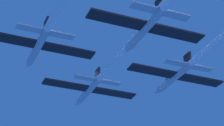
{
  "coord_description": "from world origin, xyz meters",
  "views": [
    {
      "loc": [
        -21.83,
        -62.84,
        -31.2
      ],
      "look_at": [
        0.09,
        -10.0,
        -0.31
      ],
      "focal_mm": 70.94,
      "sensor_mm": 36.0,
      "label": 1
    }
  ],
  "objects": [
    {
      "name": "jet_lead",
      "position": [
        0.28,
        -9.09,
        -0.18
      ],
      "size": [
        15.92,
        39.6,
        2.64
      ],
      "color": "#B2BAC6"
    },
    {
      "name": "jet_right_wing",
      "position": [
        10.77,
        -22.51,
        -0.45
      ],
      "size": [
        15.92,
        46.82,
        2.64
      ],
      "color": "#B2BAC6"
    }
  ]
}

